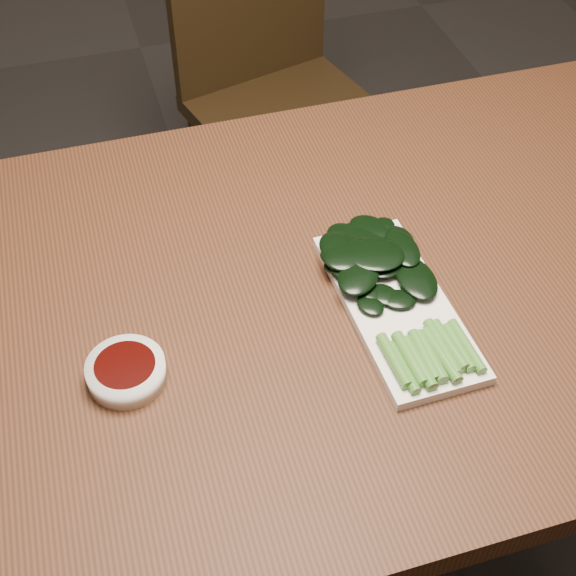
{
  "coord_description": "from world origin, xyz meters",
  "views": [
    {
      "loc": [
        -0.24,
        -0.7,
        1.52
      ],
      "look_at": [
        -0.03,
        -0.0,
        0.76
      ],
      "focal_mm": 50.0,
      "sensor_mm": 36.0,
      "label": 1
    }
  ],
  "objects": [
    {
      "name": "sauce_bowl",
      "position": [
        -0.26,
        -0.08,
        0.76
      ],
      "size": [
        0.09,
        0.09,
        0.03
      ],
      "color": "white",
      "rests_on": "table"
    },
    {
      "name": "ground",
      "position": [
        0.0,
        0.0,
        0.0
      ],
      "size": [
        6.0,
        6.0,
        0.0
      ],
      "primitive_type": "plane",
      "color": "#282626",
      "rests_on": "ground"
    },
    {
      "name": "table",
      "position": [
        0.0,
        0.0,
        0.68
      ],
      "size": [
        1.4,
        0.8,
        0.75
      ],
      "color": "#402212",
      "rests_on": "ground"
    },
    {
      "name": "serving_plate",
      "position": [
        0.09,
        -0.07,
        0.76
      ],
      "size": [
        0.13,
        0.3,
        0.01
      ],
      "rotation": [
        0.0,
        0.0,
        0.02
      ],
      "color": "white",
      "rests_on": "table"
    },
    {
      "name": "chair_far",
      "position": [
        0.2,
        0.89,
        0.49
      ],
      "size": [
        0.49,
        0.49,
        0.89
      ],
      "rotation": [
        0.0,
        0.0,
        0.26
      ],
      "color": "black",
      "rests_on": "ground"
    },
    {
      "name": "gai_lan",
      "position": [
        0.08,
        -0.03,
        0.78
      ],
      "size": [
        0.15,
        0.31,
        0.02
      ],
      "color": "#47832D",
      "rests_on": "serving_plate"
    }
  ]
}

